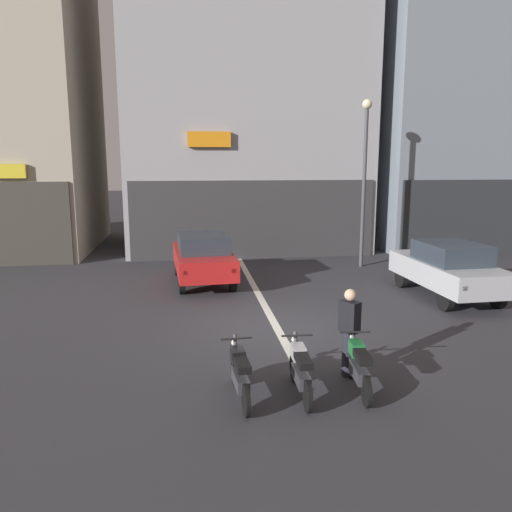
% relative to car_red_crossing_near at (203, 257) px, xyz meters
% --- Properties ---
extents(ground_plane, '(120.00, 120.00, 0.00)m').
position_rel_car_red_crossing_near_xyz_m(ground_plane, '(1.59, -4.84, -0.89)').
color(ground_plane, '#333338').
extents(lane_centre_line, '(0.20, 18.00, 0.01)m').
position_rel_car_red_crossing_near_xyz_m(lane_centre_line, '(1.59, 1.16, -0.88)').
color(lane_centre_line, silver).
rests_on(lane_centre_line, ground).
extents(building_mid_block, '(10.42, 8.13, 13.30)m').
position_rel_car_red_crossing_near_xyz_m(building_mid_block, '(2.23, 8.00, 5.75)').
color(building_mid_block, '#9E9EA3').
rests_on(building_mid_block, ground).
extents(building_far_right, '(8.67, 9.10, 15.58)m').
position_rel_car_red_crossing_near_xyz_m(building_far_right, '(12.49, 8.00, 6.89)').
color(building_far_right, gray).
rests_on(building_far_right, ground).
extents(car_red_crossing_near, '(2.03, 4.21, 1.64)m').
position_rel_car_red_crossing_near_xyz_m(car_red_crossing_near, '(0.00, 0.00, 0.00)').
color(car_red_crossing_near, black).
rests_on(car_red_crossing_near, ground).
extents(car_silver_parked_kerbside, '(1.89, 4.16, 1.64)m').
position_rel_car_red_crossing_near_xyz_m(car_silver_parked_kerbside, '(7.05, -2.77, 0.00)').
color(car_silver_parked_kerbside, black).
rests_on(car_silver_parked_kerbside, ground).
extents(car_blue_down_street, '(2.31, 4.30, 1.64)m').
position_rel_car_red_crossing_near_xyz_m(car_blue_down_street, '(3.28, 8.44, 0.00)').
color(car_blue_down_street, black).
rests_on(car_blue_down_street, ground).
extents(street_lamp, '(0.36, 0.36, 6.16)m').
position_rel_car_red_crossing_near_xyz_m(street_lamp, '(6.06, 1.84, 2.91)').
color(street_lamp, '#47474C').
rests_on(street_lamp, ground).
extents(motorcycle_black_row_leftmost, '(0.55, 1.67, 0.98)m').
position_rel_car_red_crossing_near_xyz_m(motorcycle_black_row_leftmost, '(0.32, -8.35, -0.43)').
color(motorcycle_black_row_leftmost, black).
rests_on(motorcycle_black_row_leftmost, ground).
extents(motorcycle_silver_row_left_mid, '(0.55, 1.67, 0.98)m').
position_rel_car_red_crossing_near_xyz_m(motorcycle_silver_row_left_mid, '(1.36, -8.35, -0.43)').
color(motorcycle_silver_row_left_mid, black).
rests_on(motorcycle_silver_row_left_mid, ground).
extents(motorcycle_green_row_centre, '(0.55, 1.67, 0.98)m').
position_rel_car_red_crossing_near_xyz_m(motorcycle_green_row_centre, '(2.40, -8.31, -0.43)').
color(motorcycle_green_row_centre, black).
rests_on(motorcycle_green_row_centre, ground).
extents(person_by_motorcycles, '(0.38, 0.42, 1.67)m').
position_rel_car_red_crossing_near_xyz_m(person_by_motorcycles, '(2.42, -7.69, -0.03)').
color(person_by_motorcycles, '#23232D').
rests_on(person_by_motorcycles, ground).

